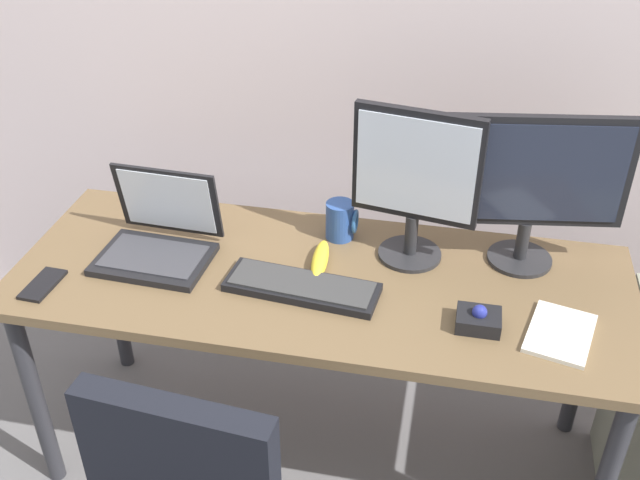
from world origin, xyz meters
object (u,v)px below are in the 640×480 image
(paper_notepad, at_px, (560,333))
(cell_phone, at_px, (43,285))
(keyboard, at_px, (302,287))
(banana, at_px, (320,260))
(monitor_main, at_px, (533,181))
(monitor_side, at_px, (415,179))
(laptop, at_px, (159,237))
(coffee_mug, at_px, (341,220))
(trackball_mouse, at_px, (479,319))

(paper_notepad, relative_size, cell_phone, 1.46)
(keyboard, distance_m, banana, 0.12)
(keyboard, xyz_separation_m, cell_phone, (-0.69, -0.12, -0.01))
(paper_notepad, bearing_deg, keyboard, 175.88)
(monitor_main, bearing_deg, keyboard, -155.54)
(monitor_side, xyz_separation_m, paper_notepad, (0.40, -0.27, -0.24))
(monitor_main, xyz_separation_m, paper_notepad, (0.09, -0.31, -0.25))
(laptop, bearing_deg, monitor_side, 10.57)
(coffee_mug, distance_m, cell_phone, 0.84)
(coffee_mug, bearing_deg, banana, -100.73)
(banana, bearing_deg, cell_phone, -161.18)
(keyboard, bearing_deg, banana, 78.77)
(trackball_mouse, bearing_deg, monitor_main, 71.16)
(keyboard, bearing_deg, trackball_mouse, -6.81)
(cell_phone, bearing_deg, monitor_main, 20.01)
(paper_notepad, distance_m, banana, 0.66)
(cell_phone, bearing_deg, trackball_mouse, 6.45)
(keyboard, height_order, paper_notepad, keyboard)
(monitor_main, height_order, paper_notepad, monitor_main)
(banana, bearing_deg, paper_notepad, -14.88)
(monitor_main, height_order, laptop, monitor_main)
(monitor_main, height_order, trackball_mouse, monitor_main)
(laptop, distance_m, cell_phone, 0.33)
(keyboard, bearing_deg, monitor_side, 39.98)
(trackball_mouse, distance_m, banana, 0.47)
(monitor_side, bearing_deg, laptop, -169.43)
(monitor_side, relative_size, trackball_mouse, 4.06)
(trackball_mouse, bearing_deg, coffee_mug, 140.73)
(monitor_side, distance_m, cell_phone, 1.04)
(monitor_side, xyz_separation_m, coffee_mug, (-0.21, 0.06, -0.19))
(trackball_mouse, relative_size, banana, 0.58)
(laptop, distance_m, paper_notepad, 1.11)
(trackball_mouse, bearing_deg, monitor_side, 125.81)
(monitor_main, xyz_separation_m, banana, (-0.55, -0.14, -0.24))
(banana, bearing_deg, monitor_main, 14.14)
(coffee_mug, bearing_deg, trackball_mouse, -39.27)
(trackball_mouse, xyz_separation_m, banana, (-0.44, 0.18, -0.00))
(keyboard, bearing_deg, paper_notepad, -4.12)
(monitor_side, bearing_deg, trackball_mouse, -54.19)
(monitor_main, relative_size, trackball_mouse, 4.56)
(coffee_mug, distance_m, banana, 0.16)
(trackball_mouse, bearing_deg, paper_notepad, 2.16)
(monitor_main, bearing_deg, banana, -165.86)
(keyboard, bearing_deg, laptop, 168.23)
(laptop, xyz_separation_m, paper_notepad, (1.10, -0.14, -0.05))
(laptop, distance_m, banana, 0.46)
(monitor_side, relative_size, paper_notepad, 2.15)
(monitor_main, relative_size, keyboard, 1.19)
(monitor_side, relative_size, keyboard, 1.06)
(coffee_mug, bearing_deg, laptop, -158.92)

